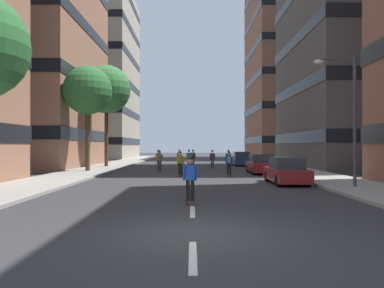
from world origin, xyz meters
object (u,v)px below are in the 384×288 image
object	(u,v)px
streetlamp_right	(347,107)
parked_car_near	(241,159)
parked_car_far	(261,165)
skater_5	(212,158)
street_tree_mid	(106,90)
skater_7	(179,157)
street_tree_near	(88,91)
skater_2	(159,159)
skater_8	(193,156)
skater_9	(190,177)
skater_0	(228,158)
skater_4	(158,157)
parked_car_mid	(286,172)
skater_3	(189,157)
skater_1	(229,162)
skater_6	(180,162)

from	to	relation	value
streetlamp_right	parked_car_near	bearing A→B (deg)	96.31
parked_car_far	skater_5	world-z (taller)	skater_5
street_tree_mid	skater_7	distance (m)	10.31
parked_car_near	street_tree_near	distance (m)	18.22
skater_2	skater_8	world-z (taller)	same
parked_car_far	skater_9	bearing A→B (deg)	-109.86
skater_0	skater_8	bearing A→B (deg)	132.54
skater_0	skater_7	xyz separation A→B (m)	(-4.92, 3.89, -0.03)
street_tree_near	skater_2	size ratio (longest dim) A/B	4.81
streetlamp_right	skater_4	size ratio (longest dim) A/B	3.65
street_tree_near	skater_7	world-z (taller)	street_tree_near
skater_2	skater_4	bearing A→B (deg)	96.31
parked_car_far	skater_9	world-z (taller)	skater_9
parked_car_mid	street_tree_mid	bearing A→B (deg)	131.34
skater_0	skater_3	world-z (taller)	same
skater_2	parked_car_near	bearing A→B (deg)	46.69
skater_1	skater_2	bearing A→B (deg)	133.86
street_tree_near	street_tree_mid	world-z (taller)	street_tree_mid
skater_1	skater_3	world-z (taller)	same
skater_3	skater_5	world-z (taller)	same
skater_5	street_tree_mid	bearing A→B (deg)	175.48
parked_car_far	skater_4	distance (m)	12.92
skater_2	skater_3	size ratio (longest dim) A/B	1.00
street_tree_near	skater_7	size ratio (longest dim) A/B	4.81
parked_car_far	skater_0	world-z (taller)	skater_0
skater_7	skater_2	bearing A→B (deg)	-99.81
skater_3	parked_car_near	bearing A→B (deg)	19.97
parked_car_mid	skater_3	distance (m)	18.16
skater_4	skater_5	distance (m)	5.92
street_tree_mid	skater_3	xyz separation A→B (m)	(8.21, 1.41, -6.75)
street_tree_near	skater_2	xyz separation A→B (m)	(5.76, 1.46, -5.65)
parked_car_far	skater_7	xyz separation A→B (m)	(-6.75, 10.93, 0.29)
skater_0	skater_7	size ratio (longest dim) A/B	1.00
skater_9	skater_2	bearing A→B (deg)	98.61
skater_8	street_tree_near	bearing A→B (deg)	-132.26
skater_5	skater_9	bearing A→B (deg)	-95.26
street_tree_mid	skater_2	xyz separation A→B (m)	(5.76, -5.18, -6.75)
streetlamp_right	skater_4	bearing A→B (deg)	119.72
parked_car_near	skater_2	bearing A→B (deg)	-133.31
skater_9	skater_7	bearing A→B (deg)	92.85
skater_7	streetlamp_right	bearing A→B (deg)	-66.78
skater_8	skater_4	bearing A→B (deg)	-158.09
parked_car_near	skater_1	world-z (taller)	skater_1
skater_2	parked_car_mid	bearing A→B (deg)	-52.53
streetlamp_right	skater_1	bearing A→B (deg)	124.29
street_tree_near	skater_1	distance (m)	13.17
street_tree_near	skater_8	size ratio (longest dim) A/B	4.81
parked_car_mid	skater_8	world-z (taller)	skater_8
parked_car_far	skater_3	xyz separation A→B (m)	(-5.71, 9.36, 0.32)
skater_6	skater_3	bearing A→B (deg)	87.51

